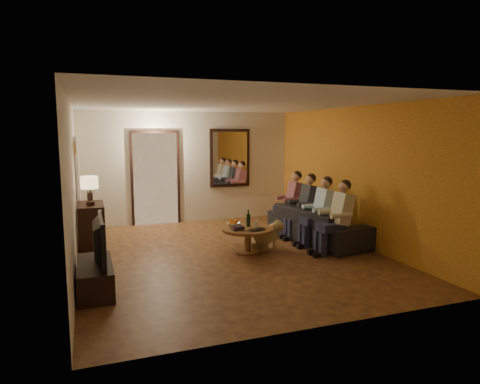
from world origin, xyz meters
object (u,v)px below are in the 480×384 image
object	(u,v)px
person_b	(321,214)
laptop	(259,230)
dresser	(91,226)
tv	(93,241)
dog	(266,235)
tv_stand	(95,277)
sofa	(317,224)
coffee_table	(248,240)
person_d	(292,204)
wine_bottle	(248,218)
table_lamp	(90,191)
person_c	(305,209)
bowl	(234,224)
person_a	(339,220)

from	to	relation	value
person_b	laptop	distance (m)	1.41
dresser	tv	bearing A→B (deg)	-90.00
dog	laptop	xyz separation A→B (m)	(-0.28, -0.35, 0.18)
tv_stand	laptop	size ratio (longest dim) A/B	3.52
sofa	dog	xyz separation A→B (m)	(-1.20, -0.24, -0.05)
tv	coffee_table	world-z (taller)	tv
person_d	dog	size ratio (longest dim) A/B	2.14
person_d	wine_bottle	distance (m)	1.81
tv	table_lamp	bearing A→B (deg)	0.00
tv	person_c	bearing A→B (deg)	-67.86
table_lamp	dog	xyz separation A→B (m)	(2.96, -0.98, -0.81)
table_lamp	tv	bearing A→B (deg)	-90.00
dog	bowl	bearing A→B (deg)	-173.85
table_lamp	dresser	bearing A→B (deg)	90.00
dresser	coffee_table	xyz separation A→B (m)	(2.59, -1.27, -0.19)
tv_stand	laptop	distance (m)	2.80
person_b	coffee_table	distance (m)	1.52
tv	coffee_table	bearing A→B (deg)	-68.16
coffee_table	wine_bottle	bearing A→B (deg)	63.43
tv	dog	distance (m)	3.19
dresser	bowl	size ratio (longest dim) A/B	3.57
sofa	person_a	distance (m)	0.94
bowl	wine_bottle	xyz separation A→B (m)	(0.23, -0.12, 0.12)
tv	person_d	xyz separation A→B (m)	(4.06, 2.25, -0.10)
coffee_table	bowl	distance (m)	0.38
table_lamp	person_a	distance (m)	4.41
person_a	dresser	bearing A→B (deg)	155.42
table_lamp	person_b	size ratio (longest dim) A/B	0.45
tv	wine_bottle	world-z (taller)	tv
bowl	laptop	bearing A→B (deg)	-60.75
table_lamp	person_a	size ratio (longest dim) A/B	0.45
sofa	coffee_table	distance (m)	1.61
sofa	bowl	bearing A→B (deg)	85.31
tv	person_a	world-z (taller)	person_a
table_lamp	laptop	size ratio (longest dim) A/B	1.64
dresser	person_d	bearing A→B (deg)	-0.81
table_lamp	person_b	bearing A→B (deg)	-14.33
table_lamp	laptop	xyz separation A→B (m)	(2.69, -1.33, -0.63)
person_a	bowl	xyz separation A→B (m)	(-1.66, 0.80, -0.12)
person_b	laptop	xyz separation A→B (m)	(-1.38, -0.30, -0.14)
table_lamp	person_c	bearing A→B (deg)	-6.15
dog	coffee_table	xyz separation A→B (m)	(-0.38, -0.07, -0.06)
tv_stand	person_a	size ratio (longest dim) A/B	0.97
person_b	coffee_table	size ratio (longest dim) A/B	1.31
person_c	bowl	distance (m)	1.71
person_b	tv	bearing A→B (deg)	-165.47
tv	bowl	distance (m)	2.72
dresser	dog	distance (m)	3.20
tv	wine_bottle	distance (m)	2.87
coffee_table	bowl	bearing A→B (deg)	129.29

